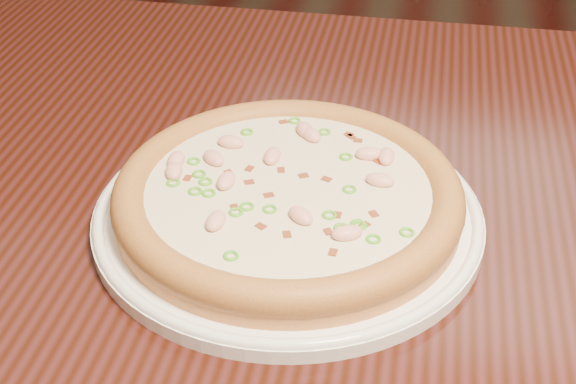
# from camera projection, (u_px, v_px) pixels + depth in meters

# --- Properties ---
(ground) EXTENTS (9.00, 9.00, 0.00)m
(ground) POSITION_uv_depth(u_px,v_px,m) (366.00, 384.00, 1.50)
(ground) COLOR black
(hero_table) EXTENTS (1.20, 0.80, 0.75)m
(hero_table) POSITION_uv_depth(u_px,v_px,m) (424.00, 288.00, 0.75)
(hero_table) COLOR black
(hero_table) RESTS_ON ground
(plate) EXTENTS (0.32, 0.32, 0.02)m
(plate) POSITION_uv_depth(u_px,v_px,m) (288.00, 213.00, 0.66)
(plate) COLOR white
(plate) RESTS_ON hero_table
(pizza) EXTENTS (0.29, 0.29, 0.03)m
(pizza) POSITION_uv_depth(u_px,v_px,m) (288.00, 195.00, 0.65)
(pizza) COLOR #BC8543
(pizza) RESTS_ON plate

